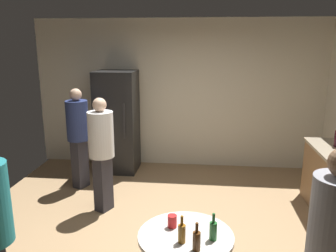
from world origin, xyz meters
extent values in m
cube|color=#9E7C56|center=(0.00, 0.00, -0.05)|extent=(5.20, 5.20, 0.10)
cube|color=silver|center=(0.00, 2.63, 1.35)|extent=(5.32, 0.06, 2.70)
cube|color=black|center=(-1.07, 2.20, 0.90)|extent=(0.70, 0.65, 1.80)
cube|color=#262628|center=(-0.86, 1.86, 0.99)|extent=(0.03, 0.03, 0.60)
cylinder|color=beige|center=(0.34, -1.08, 0.72)|extent=(0.80, 0.80, 0.03)
cylinder|color=#8C5919|center=(0.32, -1.19, 0.81)|extent=(0.06, 0.06, 0.15)
cylinder|color=#8C5919|center=(0.32, -1.19, 0.93)|extent=(0.02, 0.02, 0.08)
cylinder|color=#593314|center=(0.43, -1.29, 0.81)|extent=(0.06, 0.06, 0.15)
cylinder|color=#593314|center=(0.43, -1.29, 0.93)|extent=(0.02, 0.02, 0.08)
cylinder|color=#26662D|center=(0.56, -1.13, 0.81)|extent=(0.06, 0.06, 0.15)
cylinder|color=#26662D|center=(0.56, -1.13, 0.93)|extent=(0.02, 0.02, 0.08)
cylinder|color=red|center=(0.22, -0.97, 0.79)|extent=(0.08, 0.08, 0.11)
cylinder|color=gray|center=(1.34, -1.50, 1.14)|extent=(0.47, 0.47, 0.64)
cube|color=#2D2D38|center=(-0.89, 0.65, 0.39)|extent=(0.25, 0.27, 0.78)
cylinder|color=white|center=(-0.89, 0.65, 1.09)|extent=(0.45, 0.45, 0.62)
sphere|color=#D8AD8C|center=(-0.89, 0.65, 1.49)|extent=(0.19, 0.19, 0.19)
cube|color=#2D2D38|center=(-1.49, 1.38, 0.39)|extent=(0.25, 0.27, 0.79)
cylinder|color=navy|center=(-1.49, 1.38, 1.10)|extent=(0.45, 0.45, 0.62)
sphere|color=#D8AD8C|center=(-1.49, 1.38, 1.51)|extent=(0.19, 0.19, 0.19)
camera|label=1|loc=(0.47, -3.62, 2.29)|focal=36.60mm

